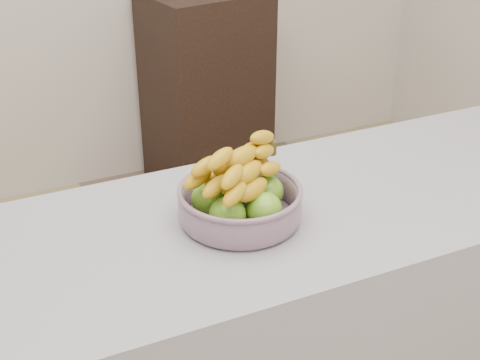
{
  "coord_description": "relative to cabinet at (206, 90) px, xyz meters",
  "views": [
    {
      "loc": [
        -0.53,
        -1.17,
        1.68
      ],
      "look_at": [
        0.0,
        -0.02,
        1.0
      ],
      "focal_mm": 50.0,
      "sensor_mm": 36.0,
      "label": 1
    }
  ],
  "objects": [
    {
      "name": "cabinet",
      "position": [
        0.0,
        0.0,
        0.0
      ],
      "size": [
        0.61,
        0.52,
        0.98
      ],
      "primitive_type": "cube",
      "rotation": [
        0.0,
        0.0,
        0.16
      ],
      "color": "black",
      "rests_on": "ground"
    },
    {
      "name": "fruit_bowl",
      "position": [
        -0.65,
        -1.8,
        0.46
      ],
      "size": [
        0.27,
        0.27,
        0.17
      ],
      "rotation": [
        0.0,
        0.0,
        0.43
      ],
      "color": "#8793A2",
      "rests_on": "counter"
    }
  ]
}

